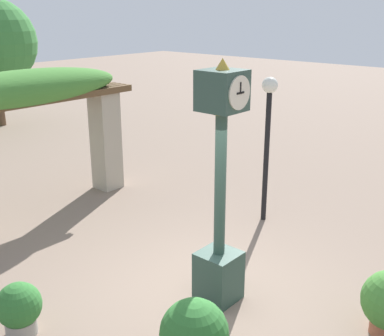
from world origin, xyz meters
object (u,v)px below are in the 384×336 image
(potted_plant_near_right, at_px, (194,336))
(potted_plant_near_left, at_px, (19,308))
(lamp_post, at_px, (268,123))
(pedestal_clock, at_px, (220,202))

(potted_plant_near_right, bearing_deg, potted_plant_near_left, 112.51)
(potted_plant_near_left, relative_size, potted_plant_near_right, 0.75)
(lamp_post, bearing_deg, pedestal_clock, -159.78)
(potted_plant_near_right, bearing_deg, pedestal_clock, 27.93)
(potted_plant_near_left, height_order, lamp_post, lamp_post)
(pedestal_clock, relative_size, potted_plant_near_right, 3.56)
(potted_plant_near_left, distance_m, potted_plant_near_right, 2.32)
(lamp_post, bearing_deg, potted_plant_near_right, -157.08)
(potted_plant_near_left, height_order, potted_plant_near_right, potted_plant_near_right)
(pedestal_clock, distance_m, potted_plant_near_right, 1.85)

